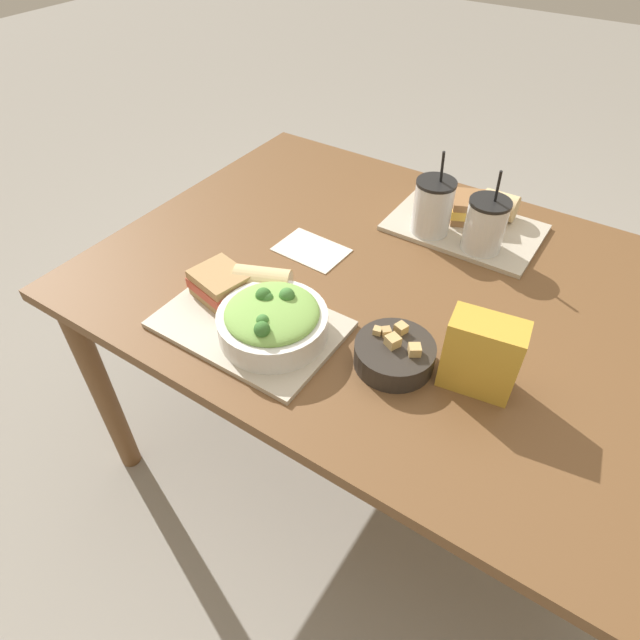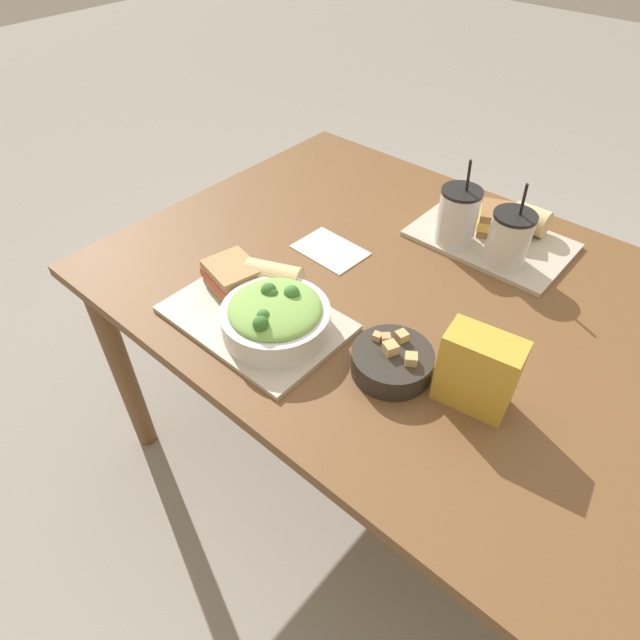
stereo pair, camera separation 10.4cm
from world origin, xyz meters
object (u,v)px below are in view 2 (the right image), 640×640
at_px(baguette_near, 274,278).
at_px(sandwich_far, 504,221).
at_px(baguette_far, 531,220).
at_px(salad_bowl, 275,316).
at_px(drink_cup_dark, 457,217).
at_px(drink_cup_red, 509,240).
at_px(sandwich_near, 233,276).
at_px(chip_bag, 478,371).
at_px(soup_bowl, 392,361).
at_px(napkin_folded, 330,250).

relative_size(baguette_near, sandwich_far, 0.90).
height_order(sandwich_far, baguette_far, baguette_far).
bearing_deg(salad_bowl, drink_cup_dark, 78.74).
bearing_deg(baguette_near, drink_cup_dark, -47.42).
bearing_deg(drink_cup_red, sandwich_near, -129.94).
height_order(drink_cup_dark, drink_cup_red, drink_cup_dark).
height_order(baguette_far, drink_cup_red, drink_cup_red).
height_order(baguette_near, chip_bag, chip_bag).
height_order(soup_bowl, sandwich_far, sandwich_far).
bearing_deg(sandwich_near, drink_cup_dark, 73.45).
bearing_deg(soup_bowl, salad_bowl, -162.73).
bearing_deg(drink_cup_red, sandwich_far, 118.85).
xyz_separation_m(sandwich_near, baguette_near, (0.08, 0.06, 0.00)).
distance_m(baguette_near, drink_cup_dark, 0.49).
xyz_separation_m(soup_bowl, napkin_folded, (-0.35, 0.23, -0.03)).
distance_m(salad_bowl, sandwich_near, 0.18).
height_order(salad_bowl, baguette_near, salad_bowl).
distance_m(salad_bowl, sandwich_far, 0.68).
distance_m(sandwich_near, napkin_folded, 0.28).
bearing_deg(baguette_near, napkin_folded, -18.71).
xyz_separation_m(baguette_far, drink_cup_dark, (-0.13, -0.16, 0.03)).
bearing_deg(baguette_near, drink_cup_red, -60.57).
distance_m(baguette_near, sandwich_far, 0.62).
relative_size(baguette_far, napkin_folded, 0.50).
bearing_deg(sandwich_near, soup_bowl, 18.02).
bearing_deg(salad_bowl, chip_bag, 15.95).
height_order(baguette_near, baguette_far, same).
xyz_separation_m(salad_bowl, baguette_near, (-0.09, 0.09, -0.01)).
height_order(baguette_near, drink_cup_red, drink_cup_red).
distance_m(drink_cup_red, napkin_folded, 0.43).
height_order(salad_bowl, drink_cup_dark, drink_cup_dark).
relative_size(baguette_near, chip_bag, 0.90).
height_order(baguette_far, napkin_folded, baguette_far).
bearing_deg(drink_cup_dark, baguette_near, -114.30).
xyz_separation_m(sandwich_far, drink_cup_dark, (-0.08, -0.12, 0.03)).
bearing_deg(drink_cup_red, baguette_near, -127.45).
xyz_separation_m(sandwich_near, chip_bag, (0.57, 0.08, 0.04)).
relative_size(sandwich_far, napkin_folded, 0.88).
height_order(sandwich_near, baguette_far, baguette_far).
bearing_deg(napkin_folded, drink_cup_dark, 46.78).
xyz_separation_m(sandwich_far, napkin_folded, (-0.29, -0.35, -0.04)).
distance_m(sandwich_near, baguette_far, 0.78).
relative_size(baguette_near, drink_cup_dark, 0.64).
bearing_deg(drink_cup_red, chip_bag, -70.18).
xyz_separation_m(salad_bowl, drink_cup_red, (0.25, 0.53, 0.02)).
xyz_separation_m(soup_bowl, baguette_far, (-0.01, 0.62, 0.02)).
bearing_deg(napkin_folded, sandwich_near, -102.88).
bearing_deg(baguette_far, drink_cup_red, -176.64).
bearing_deg(napkin_folded, sandwich_far, 49.96).
xyz_separation_m(chip_bag, napkin_folded, (-0.51, 0.19, -0.08)).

